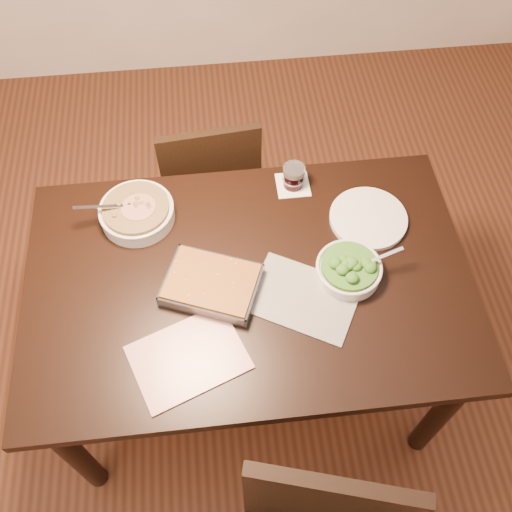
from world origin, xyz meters
The scene contains 11 objects.
ground centered at (0.00, 0.00, 0.00)m, with size 4.00×4.00×0.00m, color #452213.
table centered at (0.00, 0.00, 0.65)m, with size 1.40×0.90×0.75m.
magazine_a centered at (-0.20, -0.25, 0.75)m, with size 0.31×0.23×0.01m, color #A3312E.
magazine_b centered at (0.16, -0.09, 0.75)m, with size 0.32×0.23×0.01m, color #26272E.
coaster centered at (0.19, 0.36, 0.75)m, with size 0.11×0.11×0.00m, color white.
stew_bowl centered at (-0.34, 0.27, 0.78)m, with size 0.27×0.25×0.09m.
broccoli_bowl centered at (0.31, -0.02, 0.78)m, with size 0.23×0.21×0.08m.
baking_dish centered at (-0.12, -0.02, 0.78)m, with size 0.34×0.30×0.05m.
wine_tumbler centered at (0.19, 0.36, 0.80)m, with size 0.08×0.08×0.09m.
dinner_plate centered at (0.42, 0.18, 0.76)m, with size 0.26×0.26×0.02m, color silver.
chair_far centered at (-0.10, 0.67, 0.46)m, with size 0.42×0.42×0.82m.
Camera 1 is at (-0.08, -0.92, 2.28)m, focal length 40.00 mm.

